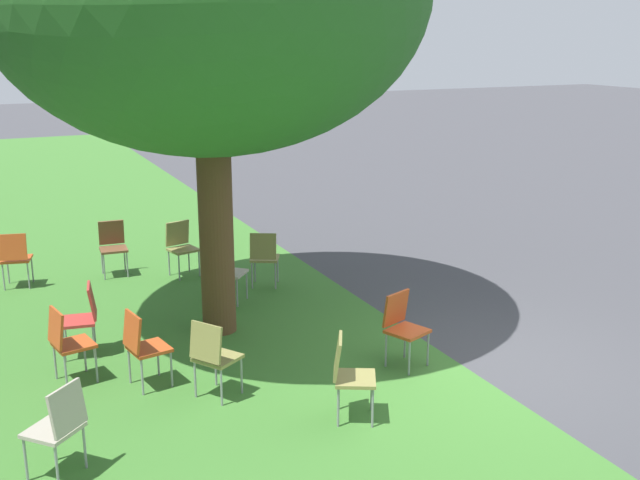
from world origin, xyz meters
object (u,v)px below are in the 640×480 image
(chair_3, at_px, (226,267))
(chair_8, at_px, (213,353))
(chair_10, at_px, (142,343))
(chair_2, at_px, (264,255))
(chair_11, at_px, (59,423))
(chair_1, at_px, (67,339))
(chair_6, at_px, (113,244))
(chair_9, at_px, (181,244))
(chair_0, at_px, (84,314))
(chair_7, at_px, (348,371))
(chair_4, at_px, (15,255))
(chair_5, at_px, (403,323))

(chair_3, relative_size, chair_8, 1.00)
(chair_10, bearing_deg, chair_8, -133.40)
(chair_2, xyz_separation_m, chair_11, (-4.12, 3.47, 0.00))
(chair_1, bearing_deg, chair_10, -121.96)
(chair_1, bearing_deg, chair_3, -53.16)
(chair_6, height_order, chair_9, same)
(chair_0, bearing_deg, chair_7, -142.04)
(chair_3, distance_m, chair_6, 2.36)
(chair_4, height_order, chair_10, same)
(chair_3, xyz_separation_m, chair_11, (-3.74, 2.73, 0.00))
(chair_6, distance_m, chair_9, 1.11)
(chair_5, xyz_separation_m, chair_6, (4.98, 2.43, 0.00))
(chair_0, distance_m, chair_4, 3.09)
(chair_6, xyz_separation_m, chair_8, (-4.87, -0.17, 0.00))
(chair_3, bearing_deg, chair_4, 54.51)
(chair_10, bearing_deg, chair_3, -36.64)
(chair_2, xyz_separation_m, chair_9, (1.13, 1.00, 0.00))
(chair_0, relative_size, chair_10, 1.00)
(chair_1, bearing_deg, chair_7, -129.83)
(chair_2, distance_m, chair_8, 3.72)
(chair_2, bearing_deg, chair_4, 65.72)
(chair_4, bearing_deg, chair_1, -175.55)
(chair_1, relative_size, chair_7, 1.00)
(chair_9, bearing_deg, chair_6, 63.54)
(chair_2, bearing_deg, chair_3, 117.41)
(chair_0, height_order, chair_2, same)
(chair_1, bearing_deg, chair_8, -127.63)
(chair_8, height_order, chair_11, same)
(chair_5, relative_size, chair_6, 1.00)
(chair_10, bearing_deg, chair_7, -132.74)
(chair_3, distance_m, chair_9, 1.54)
(chair_4, relative_size, chair_10, 1.00)
(chair_2, height_order, chair_9, same)
(chair_0, height_order, chair_8, same)
(chair_6, relative_size, chair_8, 1.00)
(chair_1, distance_m, chair_2, 3.86)
(chair_8, bearing_deg, chair_2, -29.19)
(chair_8, bearing_deg, chair_5, -92.74)
(chair_0, height_order, chair_3, same)
(chair_0, bearing_deg, chair_8, -148.94)
(chair_2, relative_size, chair_4, 1.00)
(chair_7, distance_m, chair_9, 5.39)
(chair_6, height_order, chair_8, same)
(chair_8, bearing_deg, chair_10, 46.60)
(chair_1, bearing_deg, chair_0, -21.41)
(chair_2, distance_m, chair_4, 3.80)
(chair_10, bearing_deg, chair_2, -42.41)
(chair_3, relative_size, chair_9, 1.00)
(chair_1, distance_m, chair_4, 3.78)
(chair_3, distance_m, chair_11, 4.63)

